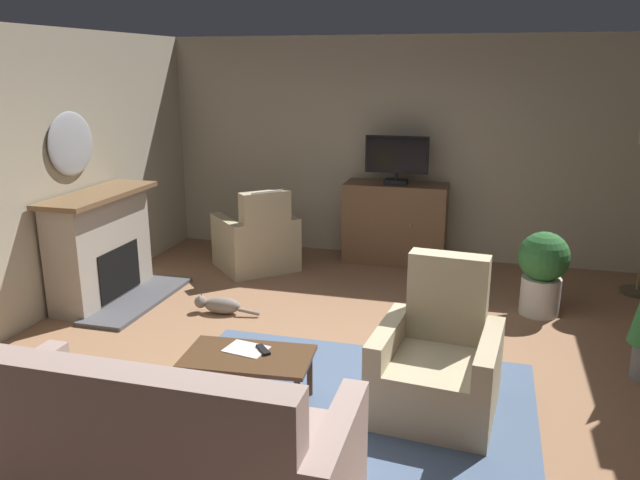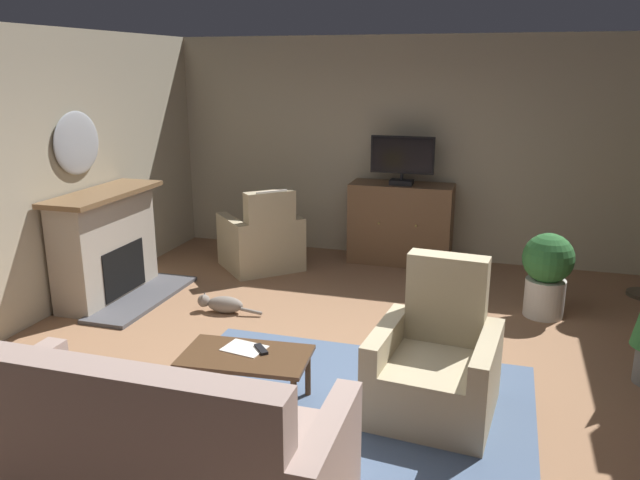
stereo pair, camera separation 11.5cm
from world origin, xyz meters
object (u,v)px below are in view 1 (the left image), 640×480
(coffee_table, at_px, (248,361))
(tv_cabinet, at_px, (395,225))
(wall_mirror_oval, at_px, (71,144))
(television, at_px, (397,159))
(tv_remote, at_px, (263,350))
(fireplace, at_px, (103,249))
(sofa_floral, at_px, (158,454))
(folded_newspaper, at_px, (246,349))
(potted_plant_on_hearth_side, at_px, (543,269))
(armchair_by_fireplace, at_px, (257,242))
(cat, at_px, (219,305))
(armchair_facing_sofa, at_px, (437,366))

(coffee_table, bearing_deg, tv_cabinet, 82.60)
(wall_mirror_oval, xyz_separation_m, television, (3.02, 2.06, -0.32))
(television, relative_size, tv_remote, 4.52)
(fireplace, distance_m, sofa_floral, 3.56)
(folded_newspaper, relative_size, potted_plant_on_hearth_side, 0.35)
(wall_mirror_oval, height_order, armchair_by_fireplace, wall_mirror_oval)
(tv_cabinet, height_order, armchair_by_fireplace, armchair_by_fireplace)
(folded_newspaper, height_order, cat, folded_newspaper)
(sofa_floral, bearing_deg, cat, 107.62)
(fireplace, xyz_separation_m, wall_mirror_oval, (-0.25, 0.00, 1.09))
(cat, bearing_deg, sofa_floral, -72.38)
(television, relative_size, coffee_table, 0.80)
(sofa_floral, bearing_deg, armchair_by_fireplace, 103.56)
(folded_newspaper, bearing_deg, fireplace, 154.63)
(tv_remote, distance_m, armchair_facing_sofa, 1.26)
(tv_remote, xyz_separation_m, armchair_by_fireplace, (-1.17, 2.94, -0.08))
(sofa_floral, xyz_separation_m, armchair_facing_sofa, (1.40, 1.47, 0.00))
(tv_remote, xyz_separation_m, sofa_floral, (-0.16, -1.24, -0.08))
(fireplace, height_order, potted_plant_on_hearth_side, fireplace)
(folded_newspaper, xyz_separation_m, cat, (-0.90, 1.49, -0.32))
(folded_newspaper, relative_size, armchair_facing_sofa, 0.27)
(coffee_table, distance_m, tv_remote, 0.14)
(tv_remote, xyz_separation_m, folded_newspaper, (-0.13, -0.00, -0.01))
(fireplace, xyz_separation_m, armchair_facing_sofa, (3.61, -1.32, -0.21))
(folded_newspaper, height_order, potted_plant_on_hearth_side, potted_plant_on_hearth_side)
(coffee_table, distance_m, armchair_by_fireplace, 3.21)
(armchair_by_fireplace, height_order, potted_plant_on_hearth_side, armchair_by_fireplace)
(wall_mirror_oval, height_order, armchair_facing_sofa, wall_mirror_oval)
(sofa_floral, height_order, armchair_by_fireplace, armchair_by_fireplace)
(fireplace, distance_m, tv_remote, 2.83)
(tv_cabinet, bearing_deg, armchair_by_fireplace, -154.99)
(sofa_floral, relative_size, armchair_facing_sofa, 1.97)
(television, xyz_separation_m, coffee_table, (-0.49, -3.71, -0.97))
(wall_mirror_oval, height_order, television, wall_mirror_oval)
(wall_mirror_oval, height_order, coffee_table, wall_mirror_oval)
(wall_mirror_oval, distance_m, sofa_floral, 3.94)
(fireplace, bearing_deg, armchair_by_fireplace, 49.13)
(folded_newspaper, height_order, sofa_floral, sofa_floral)
(fireplace, distance_m, folded_newspaper, 2.73)
(tv_cabinet, distance_m, cat, 2.64)
(tv_remote, xyz_separation_m, cat, (-1.03, 1.48, -0.33))
(coffee_table, distance_m, sofa_floral, 1.15)
(wall_mirror_oval, relative_size, sofa_floral, 0.33)
(potted_plant_on_hearth_side, relative_size, cat, 1.23)
(armchair_facing_sofa, height_order, potted_plant_on_hearth_side, armchair_facing_sofa)
(sofa_floral, bearing_deg, tv_remote, 82.49)
(tv_cabinet, distance_m, tv_remote, 3.69)
(folded_newspaper, bearing_deg, cat, 130.58)
(folded_newspaper, distance_m, cat, 1.77)
(folded_newspaper, distance_m, armchair_by_fireplace, 3.12)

